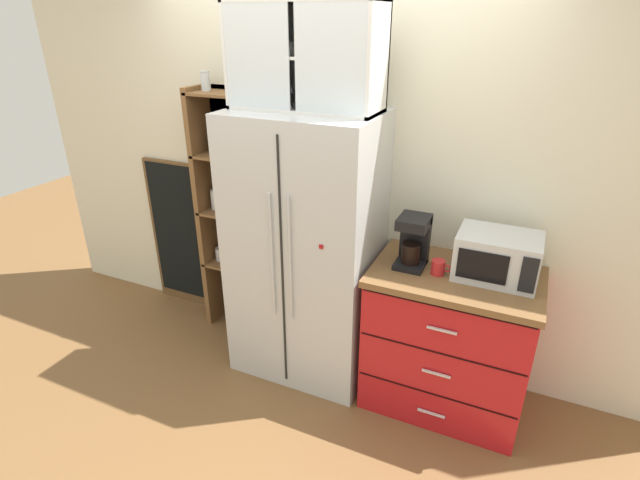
{
  "coord_description": "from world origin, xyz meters",
  "views": [
    {
      "loc": [
        1.25,
        -2.48,
        2.26
      ],
      "look_at": [
        0.1,
        0.03,
        0.97
      ],
      "focal_mm": 27.07,
      "sensor_mm": 36.0,
      "label": 1
    }
  ],
  "objects_px": {
    "bottle_cobalt": "(457,261)",
    "refrigerator": "(306,250)",
    "microwave": "(497,256)",
    "coffee_maker": "(413,240)",
    "bottle_clear": "(459,258)",
    "chalkboard_menu": "(183,235)",
    "mug_red": "(438,267)"
  },
  "relations": [
    {
      "from": "microwave",
      "to": "mug_red",
      "type": "xyz_separation_m",
      "value": [
        -0.3,
        -0.1,
        -0.09
      ]
    },
    {
      "from": "bottle_cobalt",
      "to": "chalkboard_menu",
      "type": "height_order",
      "value": "chalkboard_menu"
    },
    {
      "from": "bottle_clear",
      "to": "bottle_cobalt",
      "type": "height_order",
      "value": "bottle_clear"
    },
    {
      "from": "microwave",
      "to": "chalkboard_menu",
      "type": "bearing_deg",
      "value": 174.51
    },
    {
      "from": "mug_red",
      "to": "bottle_clear",
      "type": "relative_size",
      "value": 0.46
    },
    {
      "from": "refrigerator",
      "to": "bottle_clear",
      "type": "xyz_separation_m",
      "value": [
        0.96,
        -0.0,
        0.15
      ]
    },
    {
      "from": "mug_red",
      "to": "chalkboard_menu",
      "type": "bearing_deg",
      "value": 171.09
    },
    {
      "from": "refrigerator",
      "to": "coffee_maker",
      "type": "xyz_separation_m",
      "value": [
        0.69,
        0.02,
        0.19
      ]
    },
    {
      "from": "microwave",
      "to": "coffee_maker",
      "type": "xyz_separation_m",
      "value": [
        -0.46,
        -0.04,
        0.03
      ]
    },
    {
      "from": "refrigerator",
      "to": "mug_red",
      "type": "height_order",
      "value": "refrigerator"
    },
    {
      "from": "coffee_maker",
      "to": "mug_red",
      "type": "xyz_separation_m",
      "value": [
        0.17,
        -0.06,
        -0.11
      ]
    },
    {
      "from": "mug_red",
      "to": "bottle_cobalt",
      "type": "height_order",
      "value": "bottle_cobalt"
    },
    {
      "from": "chalkboard_menu",
      "to": "bottle_clear",
      "type": "bearing_deg",
      "value": -7.62
    },
    {
      "from": "bottle_clear",
      "to": "chalkboard_menu",
      "type": "xyz_separation_m",
      "value": [
        -2.23,
        0.3,
        -0.4
      ]
    },
    {
      "from": "refrigerator",
      "to": "bottle_cobalt",
      "type": "height_order",
      "value": "refrigerator"
    },
    {
      "from": "bottle_cobalt",
      "to": "chalkboard_menu",
      "type": "distance_m",
      "value": 2.29
    },
    {
      "from": "bottle_cobalt",
      "to": "chalkboard_menu",
      "type": "relative_size",
      "value": 0.19
    },
    {
      "from": "microwave",
      "to": "mug_red",
      "type": "relative_size",
      "value": 3.89
    },
    {
      "from": "coffee_maker",
      "to": "bottle_cobalt",
      "type": "xyz_separation_m",
      "value": [
        0.27,
        -0.06,
        -0.05
      ]
    },
    {
      "from": "bottle_clear",
      "to": "chalkboard_menu",
      "type": "relative_size",
      "value": 0.2
    },
    {
      "from": "microwave",
      "to": "bottle_cobalt",
      "type": "relative_size",
      "value": 1.81
    },
    {
      "from": "bottle_cobalt",
      "to": "mug_red",
      "type": "bearing_deg",
      "value": 179.86
    },
    {
      "from": "mug_red",
      "to": "chalkboard_menu",
      "type": "distance_m",
      "value": 2.18
    },
    {
      "from": "microwave",
      "to": "coffee_maker",
      "type": "bearing_deg",
      "value": -174.83
    },
    {
      "from": "bottle_cobalt",
      "to": "refrigerator",
      "type": "bearing_deg",
      "value": 177.55
    },
    {
      "from": "refrigerator",
      "to": "bottle_clear",
      "type": "bearing_deg",
      "value": -0.29
    },
    {
      "from": "mug_red",
      "to": "bottle_cobalt",
      "type": "xyz_separation_m",
      "value": [
        0.1,
        -0.0,
        0.06
      ]
    },
    {
      "from": "bottle_cobalt",
      "to": "chalkboard_menu",
      "type": "bearing_deg",
      "value": 171.48
    },
    {
      "from": "chalkboard_menu",
      "to": "coffee_maker",
      "type": "bearing_deg",
      "value": -7.98
    },
    {
      "from": "bottle_clear",
      "to": "refrigerator",
      "type": "bearing_deg",
      "value": 179.71
    },
    {
      "from": "mug_red",
      "to": "chalkboard_menu",
      "type": "xyz_separation_m",
      "value": [
        -2.13,
        0.33,
        -0.34
      ]
    },
    {
      "from": "mug_red",
      "to": "refrigerator",
      "type": "bearing_deg",
      "value": 177.28
    }
  ]
}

